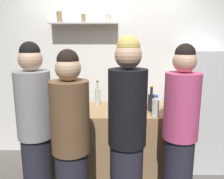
{
  "coord_description": "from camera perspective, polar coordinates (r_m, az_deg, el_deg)",
  "views": [
    {
      "loc": [
        0.11,
        -2.28,
        1.76
      ],
      "look_at": [
        0.07,
        0.49,
        1.18
      ],
      "focal_mm": 36.92,
      "sensor_mm": 36.0,
      "label": 1
    }
  ],
  "objects": [
    {
      "name": "refrigerator",
      "position": [
        3.51,
        22.42,
        -4.55
      ],
      "size": [
        0.68,
        0.69,
        1.64
      ],
      "color": "silver",
      "rests_on": "ground"
    },
    {
      "name": "wine_bottle_dark_glass",
      "position": [
        2.83,
        9.66,
        -2.97
      ],
      "size": [
        0.08,
        0.08,
        0.31
      ],
      "color": "black",
      "rests_on": "counter"
    },
    {
      "name": "person_blonde",
      "position": [
        2.12,
        3.74,
        -11.8
      ],
      "size": [
        0.34,
        0.34,
        1.81
      ],
      "rotation": [
        0.0,
        0.0,
        0.15
      ],
      "color": "#262633",
      "rests_on": "ground"
    },
    {
      "name": "person_pink_top",
      "position": [
        2.41,
        16.47,
        -10.33
      ],
      "size": [
        0.34,
        0.34,
        1.74
      ],
      "rotation": [
        0.0,
        0.0,
        4.6
      ],
      "color": "#262633",
      "rests_on": "ground"
    },
    {
      "name": "person_grey_hoodie",
      "position": [
        2.44,
        -18.4,
        -9.91
      ],
      "size": [
        0.34,
        0.34,
        1.76
      ],
      "rotation": [
        0.0,
        0.0,
        1.55
      ],
      "color": "#262633",
      "rests_on": "ground"
    },
    {
      "name": "counter",
      "position": [
        3.06,
        0.0,
        -13.19
      ],
      "size": [
        1.76,
        0.72,
        0.93
      ],
      "primitive_type": "cube",
      "color": "#9E7A51",
      "rests_on": "ground"
    },
    {
      "name": "utensil_holder",
      "position": [
        3.1,
        -7.53,
        -2.77
      ],
      "size": [
        0.12,
        0.12,
        0.21
      ],
      "color": "#B2B2B7",
      "rests_on": "counter"
    },
    {
      "name": "wine_bottle_amber_glass",
      "position": [
        3.12,
        0.42,
        -1.23
      ],
      "size": [
        0.06,
        0.06,
        0.34
      ],
      "color": "#472814",
      "rests_on": "counter"
    },
    {
      "name": "wine_bottle_pale_glass",
      "position": [
        3.04,
        -3.59,
        -1.66
      ],
      "size": [
        0.07,
        0.07,
        0.33
      ],
      "color": "#B2BFB2",
      "rests_on": "counter"
    },
    {
      "name": "back_wall_assembly",
      "position": [
        3.56,
        -1.03,
        4.54
      ],
      "size": [
        4.8,
        0.32,
        2.6
      ],
      "color": "white",
      "rests_on": "ground"
    },
    {
      "name": "baking_pan",
      "position": [
        2.94,
        -10.98,
        -4.29
      ],
      "size": [
        0.34,
        0.24,
        0.05
      ],
      "primitive_type": "cube",
      "color": "gray",
      "rests_on": "counter"
    },
    {
      "name": "person_brown_jacket",
      "position": [
        2.14,
        -10.07,
        -13.65
      ],
      "size": [
        0.34,
        0.34,
        1.7
      ],
      "rotation": [
        0.0,
        0.0,
        3.96
      ],
      "color": "#262633",
      "rests_on": "ground"
    },
    {
      "name": "water_bottle_plastic",
      "position": [
        2.64,
        10.71,
        -4.25
      ],
      "size": [
        0.08,
        0.08,
        0.24
      ],
      "color": "silver",
      "rests_on": "counter"
    }
  ]
}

